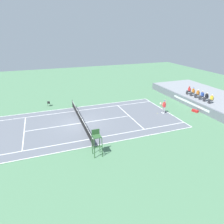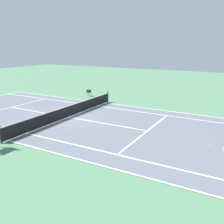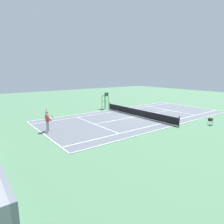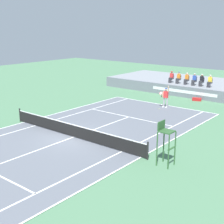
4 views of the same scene
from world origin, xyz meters
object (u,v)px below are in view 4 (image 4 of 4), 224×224
spectator_seated_3 (194,80)px  tennis_player (166,97)px  spectator_seated_2 (186,79)px  equipment_bag (197,99)px  spectator_seated_5 (210,81)px  spectator_seated_4 (201,80)px  umpire_chair (165,138)px  tennis_ball (159,109)px  spectator_seated_1 (178,78)px  spectator_seated_0 (171,77)px

spectator_seated_3 → tennis_player: 6.46m
spectator_seated_2 → spectator_seated_3: 0.88m
equipment_bag → spectator_seated_5: bearing=79.6°
spectator_seated_4 → tennis_player: size_ratio=0.61×
spectator_seated_5 → equipment_bag: (-0.37, -2.04, -1.60)m
spectator_seated_4 → umpire_chair: 18.49m
spectator_seated_2 → tennis_player: 6.56m
spectator_seated_3 → spectator_seated_5: bearing=0.0°
tennis_player → umpire_chair: size_ratio=0.85×
spectator_seated_2 → equipment_bag: (2.24, -2.04, -1.60)m
spectator_seated_4 → spectator_seated_2: bearing=180.0°
spectator_seated_3 → tennis_ball: 7.45m
spectator_seated_1 → spectator_seated_5: 3.59m
spectator_seated_0 → umpire_chair: 19.89m
tennis_player → spectator_seated_3: bearing=92.1°
spectator_seated_5 → tennis_player: size_ratio=0.61×
tennis_ball → spectator_seated_0: bearing=111.3°
spectator_seated_3 → spectator_seated_5: size_ratio=1.00×
spectator_seated_3 → spectator_seated_5: same height
spectator_seated_1 → spectator_seated_5: bearing=0.0°
spectator_seated_2 → spectator_seated_5: (2.62, 0.00, 0.00)m
umpire_chair → tennis_player: bearing=119.5°
spectator_seated_0 → tennis_ball: bearing=-68.7°
spectator_seated_2 → spectator_seated_5: same height
spectator_seated_5 → tennis_ball: (-1.65, -7.25, -1.73)m
tennis_ball → spectator_seated_2: bearing=97.6°
spectator_seated_2 → spectator_seated_4: same height
spectator_seated_3 → equipment_bag: bearing=-56.4°
spectator_seated_2 → tennis_player: (1.12, -6.42, -0.77)m
spectator_seated_0 → spectator_seated_5: (4.48, 0.00, 0.00)m
spectator_seated_2 → spectator_seated_3: size_ratio=1.00×
spectator_seated_5 → spectator_seated_4: bearing=180.0°
spectator_seated_4 → equipment_bag: bearing=-75.6°
spectator_seated_0 → tennis_player: size_ratio=0.61×
spectator_seated_3 → spectator_seated_2: bearing=180.0°
spectator_seated_0 → spectator_seated_5: same height
tennis_player → tennis_ball: size_ratio=30.63×
spectator_seated_4 → spectator_seated_5: 0.90m
tennis_ball → umpire_chair: bearing=-58.0°
spectator_seated_3 → spectator_seated_4: (0.83, 0.00, 0.00)m
tennis_player → spectator_seated_4: bearing=84.7°
spectator_seated_3 → spectator_seated_5: (1.73, 0.00, 0.00)m
spectator_seated_1 → equipment_bag: (3.22, -2.04, -1.60)m
umpire_chair → equipment_bag: (-5.19, 15.53, -1.40)m
spectator_seated_4 → spectator_seated_1: bearing=180.0°
spectator_seated_1 → tennis_player: spectator_seated_1 is taller
spectator_seated_3 → tennis_player: bearing=-87.9°
spectator_seated_0 → tennis_player: bearing=-65.1°
spectator_seated_1 → spectator_seated_4: same height
spectator_seated_3 → tennis_ball: (0.09, -7.25, -1.73)m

